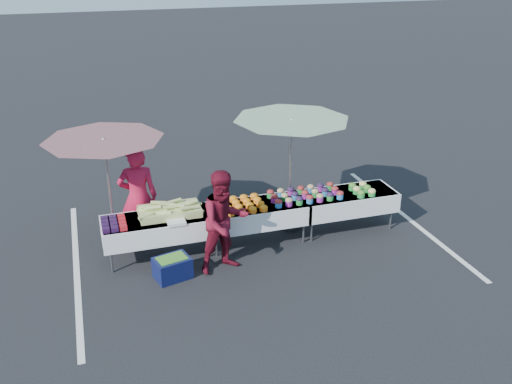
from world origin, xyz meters
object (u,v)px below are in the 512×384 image
object	(u,v)px
customer	(225,222)
storage_bin	(172,267)
table_left	(157,227)
vendor	(138,197)
table_center	(256,213)
umbrella_right	(291,129)
umbrella_left	(105,149)
table_right	(346,201)

from	to	relation	value
customer	storage_bin	bearing A→B (deg)	168.99
table_left	vendor	bearing A→B (deg)	111.68
table_center	storage_bin	xyz separation A→B (m)	(-1.68, -0.77, -0.39)
table_left	umbrella_right	distance (m)	2.98
customer	table_center	bearing A→B (deg)	32.01
table_center	umbrella_right	distance (m)	1.66
vendor	storage_bin	xyz separation A→B (m)	(0.34, -1.32, -0.75)
vendor	umbrella_right	world-z (taller)	umbrella_right
vendor	table_center	bearing A→B (deg)	170.50
umbrella_left	storage_bin	xyz separation A→B (m)	(0.82, -1.33, -1.70)
table_left	table_center	bearing A→B (deg)	0.00
table_left	customer	bearing A→B (deg)	-36.25
vendor	umbrella_right	size ratio (longest dim) A/B	0.79
table_right	customer	bearing A→B (deg)	-163.77
table_right	umbrella_left	distance (m)	4.53
table_left	storage_bin	size ratio (longest dim) A/B	2.86
customer	umbrella_right	world-z (taller)	umbrella_right
customer	umbrella_left	distance (m)	2.39
storage_bin	table_left	bearing A→B (deg)	84.55
table_center	table_left	bearing A→B (deg)	180.00
umbrella_left	umbrella_right	distance (m)	3.31
table_left	customer	world-z (taller)	customer
table_right	customer	size ratio (longest dim) A/B	1.05
table_right	vendor	world-z (taller)	vendor
table_left	customer	size ratio (longest dim) A/B	1.05
customer	storage_bin	world-z (taller)	customer
table_left	table_center	size ratio (longest dim) A/B	1.00
storage_bin	customer	bearing A→B (deg)	-13.20
table_center	table_right	bearing A→B (deg)	0.00
table_center	customer	world-z (taller)	customer
vendor	umbrella_right	distance (m)	3.01
table_center	umbrella_right	bearing A→B (deg)	26.57
table_right	customer	xyz separation A→B (m)	(-2.58, -0.75, 0.30)
umbrella_right	vendor	bearing A→B (deg)	176.95
umbrella_right	storage_bin	xyz separation A→B (m)	(-2.48, -1.17, -1.79)
table_right	storage_bin	world-z (taller)	table_right
vendor	umbrella_left	size ratio (longest dim) A/B	0.90
umbrella_right	storage_bin	world-z (taller)	umbrella_right
table_left	storage_bin	xyz separation A→B (m)	(0.12, -0.77, -0.39)
table_right	umbrella_right	size ratio (longest dim) A/B	0.78
umbrella_right	storage_bin	distance (m)	3.27
table_right	umbrella_right	bearing A→B (deg)	158.20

